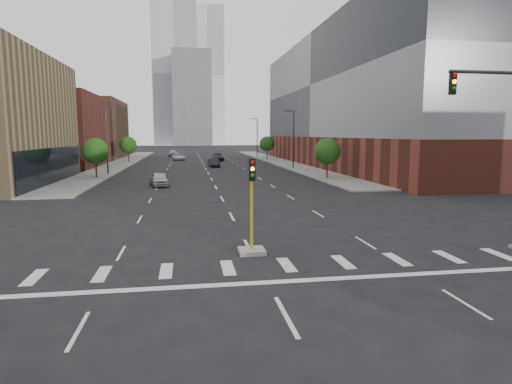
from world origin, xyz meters
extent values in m
plane|color=black|center=(0.00, 0.00, 0.00)|extent=(400.00, 400.00, 0.00)
cube|color=gray|center=(-15.00, 74.00, 0.07)|extent=(5.00, 92.00, 0.15)
cube|color=gray|center=(15.00, 74.00, 0.07)|extent=(5.00, 92.00, 0.15)
cube|color=brown|center=(-27.50, 66.00, 6.00)|extent=(20.00, 22.00, 12.00)
cube|color=brown|center=(-27.50, 92.00, 6.50)|extent=(20.00, 24.00, 13.00)
cube|color=brown|center=(29.50, 60.00, 2.50)|extent=(24.00, 70.00, 5.00)
cube|color=slate|center=(29.50, 60.00, 13.50)|extent=(24.00, 70.00, 17.00)
cube|color=#B2B7BC|center=(-8.00, 220.00, 35.00)|extent=(22.00, 22.00, 70.00)
cube|color=#B2B7BC|center=(10.00, 260.00, 40.00)|extent=(20.00, 20.00, 80.00)
cube|color=slate|center=(0.00, 200.00, 22.00)|extent=(18.00, 18.00, 44.00)
cube|color=#999993|center=(0.00, 9.00, 0.10)|extent=(1.20, 1.20, 0.20)
cylinder|color=gold|center=(0.00, 9.00, 1.80)|extent=(0.14, 0.14, 3.20)
cube|color=black|center=(0.00, 8.82, 3.90)|extent=(0.28, 0.18, 1.00)
sphere|color=red|center=(0.00, 8.72, 4.25)|extent=(0.18, 0.18, 0.18)
sphere|color=orange|center=(0.00, 8.72, 3.95)|extent=(0.18, 0.18, 0.18)
sphere|color=#0C7F19|center=(0.00, 8.72, 3.65)|extent=(0.18, 0.18, 0.18)
cylinder|color=#2D2D30|center=(11.00, 7.50, 8.20)|extent=(5.00, 0.16, 0.16)
cube|color=black|center=(8.70, 7.50, 7.70)|extent=(0.28, 0.18, 1.00)
sphere|color=red|center=(8.70, 7.38, 8.05)|extent=(0.18, 0.18, 0.18)
sphere|color=orange|center=(8.70, 7.38, 7.75)|extent=(0.18, 0.18, 0.18)
sphere|color=#0C7F19|center=(8.70, 7.38, 7.45)|extent=(0.18, 0.18, 0.18)
cylinder|color=#2D2D30|center=(13.50, 55.00, 4.50)|extent=(0.20, 0.20, 9.00)
cube|color=#2D2D30|center=(12.70, 55.00, 9.00)|extent=(1.40, 0.22, 0.15)
cylinder|color=#2D2D30|center=(13.50, 90.00, 4.50)|extent=(0.20, 0.20, 9.00)
cube|color=#2D2D30|center=(12.70, 90.00, 9.00)|extent=(1.40, 0.22, 0.15)
cylinder|color=#2D2D30|center=(-13.50, 50.00, 4.50)|extent=(0.20, 0.20, 9.00)
cube|color=#2D2D30|center=(-12.70, 50.00, 9.00)|extent=(1.40, 0.22, 0.15)
cylinder|color=#382619|center=(-14.00, 45.00, 1.02)|extent=(0.20, 0.20, 1.75)
sphere|color=#134712|center=(-14.00, 45.00, 3.40)|extent=(3.20, 3.20, 3.20)
cylinder|color=#382619|center=(-14.00, 75.00, 1.02)|extent=(0.20, 0.20, 1.75)
sphere|color=#134712|center=(-14.00, 75.00, 3.40)|extent=(3.20, 3.20, 3.20)
cylinder|color=#382619|center=(14.00, 40.00, 1.02)|extent=(0.20, 0.20, 1.75)
sphere|color=#134712|center=(14.00, 40.00, 3.40)|extent=(3.20, 3.20, 3.20)
cylinder|color=#382619|center=(14.00, 80.00, 1.02)|extent=(0.20, 0.20, 1.75)
sphere|color=#134712|center=(14.00, 80.00, 3.40)|extent=(3.20, 3.20, 3.20)
imported|color=#B1B0B5|center=(-5.86, 36.13, 0.73)|extent=(2.38, 4.50, 1.46)
imported|color=black|center=(1.50, 61.65, 0.71)|extent=(1.87, 4.44, 1.43)
imported|color=white|center=(-4.70, 81.74, 0.70)|extent=(2.92, 5.25, 1.39)
imported|color=black|center=(3.36, 77.86, 0.83)|extent=(2.55, 5.81, 1.66)
imported|color=#ACACB0|center=(-6.38, 98.27, 0.82)|extent=(2.31, 4.97, 1.65)
camera|label=1|loc=(-2.86, -10.07, 5.49)|focal=30.00mm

